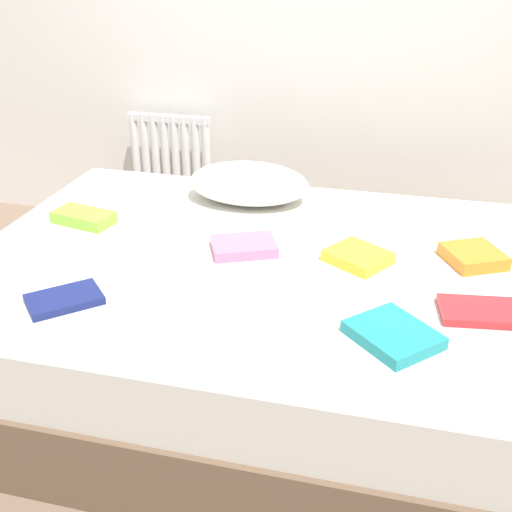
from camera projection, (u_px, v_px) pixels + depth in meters
name	position (u px, v px, depth m)	size (l,w,h in m)	color
ground_plane	(253.00, 373.00, 2.42)	(8.00, 8.00, 0.00)	#7F6651
bed	(253.00, 319.00, 2.31)	(2.00, 1.50, 0.50)	brown
radiator	(171.00, 163.00, 3.45)	(0.45, 0.04, 0.53)	white
pillow	(249.00, 183.00, 2.63)	(0.50, 0.34, 0.16)	white
textbook_teal	(393.00, 335.00, 1.74)	(0.23, 0.19, 0.04)	teal
textbook_orange	(473.00, 256.00, 2.15)	(0.17, 0.18, 0.05)	orange
textbook_lime	(84.00, 217.00, 2.45)	(0.23, 0.12, 0.05)	#8CC638
textbook_navy	(64.00, 299.00, 1.92)	(0.22, 0.14, 0.02)	navy
textbook_yellow	(358.00, 257.00, 2.15)	(0.19, 0.17, 0.04)	yellow
textbook_pink	(244.00, 246.00, 2.23)	(0.22, 0.16, 0.04)	pink
textbook_red	(479.00, 312.00, 1.85)	(0.23, 0.15, 0.03)	red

